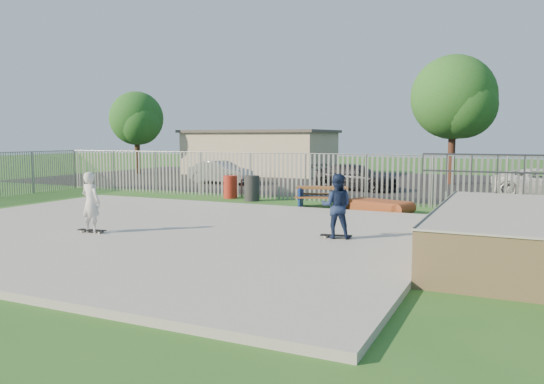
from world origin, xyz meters
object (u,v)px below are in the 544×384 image
at_px(car_dark, 355,177).
at_px(skater_white, 91,202).
at_px(trash_bin_grey, 252,188).
at_px(car_silver, 221,172).
at_px(funbox, 378,206).
at_px(tree_left, 137,119).
at_px(skater_navy, 337,206).
at_px(picnic_table, 322,197).
at_px(tree_mid, 453,98).
at_px(trash_bin_red, 230,187).

bearing_deg(car_dark, skater_white, -178.59).
xyz_separation_m(car_dark, skater_white, (-2.80, -15.47, 0.29)).
bearing_deg(trash_bin_grey, skater_white, -90.53).
height_order(car_silver, car_dark, car_silver).
distance_m(funbox, skater_white, 10.01).
relative_size(tree_left, skater_navy, 3.69).
distance_m(car_dark, skater_white, 15.72).
distance_m(picnic_table, skater_white, 9.02).
distance_m(trash_bin_grey, tree_mid, 14.23).
bearing_deg(picnic_table, skater_navy, -83.78).
relative_size(picnic_table, trash_bin_red, 2.30).
relative_size(tree_mid, skater_navy, 4.48).
relative_size(car_silver, tree_left, 0.66).
height_order(trash_bin_red, car_silver, car_silver).
relative_size(car_dark, skater_navy, 2.75).
bearing_deg(trash_bin_red, picnic_table, -16.57).
height_order(car_silver, skater_white, skater_white).
bearing_deg(car_silver, picnic_table, -123.20).
bearing_deg(trash_bin_red, skater_white, -82.82).
distance_m(funbox, trash_bin_grey, 5.75).
xyz_separation_m(tree_mid, skater_navy, (-0.66, -18.95, -3.94)).
bearing_deg(trash_bin_grey, tree_left, 143.38).
height_order(trash_bin_red, trash_bin_grey, trash_bin_grey).
bearing_deg(trash_bin_grey, funbox, -10.51).
bearing_deg(picnic_table, car_dark, 79.72).
xyz_separation_m(picnic_table, car_dark, (-0.76, 7.20, 0.25)).
bearing_deg(tree_mid, skater_white, -107.99).
height_order(picnic_table, car_silver, car_silver).
distance_m(tree_left, skater_white, 25.63).
distance_m(car_silver, skater_navy, 17.80).
relative_size(car_dark, tree_left, 0.74).
xyz_separation_m(picnic_table, skater_navy, (2.60, -6.25, 0.55)).
bearing_deg(car_silver, car_dark, -84.64).
height_order(trash_bin_grey, skater_white, skater_white).
bearing_deg(tree_left, skater_white, -53.65).
relative_size(picnic_table, skater_white, 1.42).
height_order(picnic_table, skater_navy, skater_navy).
height_order(trash_bin_red, car_dark, car_dark).
bearing_deg(skater_white, picnic_table, -109.58).
height_order(funbox, tree_mid, tree_mid).
xyz_separation_m(funbox, skater_navy, (0.43, -6.16, 0.75)).
height_order(picnic_table, tree_left, tree_left).
xyz_separation_m(picnic_table, tree_left, (-18.64, 12.22, 3.62)).
xyz_separation_m(funbox, trash_bin_grey, (-5.64, 1.05, 0.33)).
distance_m(funbox, tree_left, 24.48).
bearing_deg(skater_navy, car_dark, -88.59).
relative_size(car_silver, skater_navy, 2.44).
bearing_deg(funbox, trash_bin_red, -174.46).
height_order(picnic_table, funbox, picnic_table).
bearing_deg(funbox, skater_navy, -68.16).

